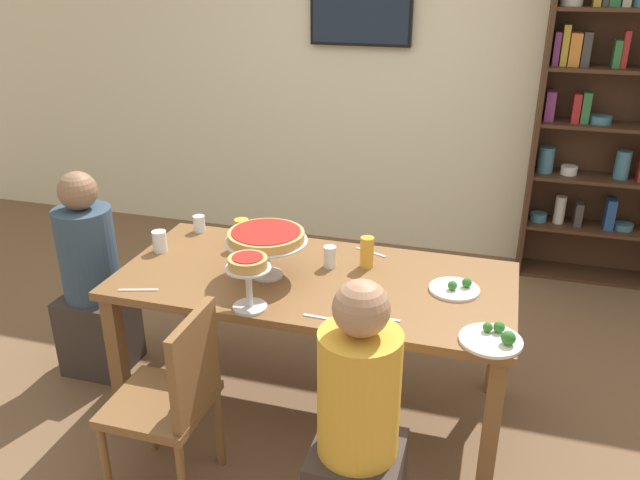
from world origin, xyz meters
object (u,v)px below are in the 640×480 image
Objects in this scene: water_glass_clear_far at (199,224)px; water_glass_clear_spare at (330,257)px; beer_glass_amber_tall at (242,233)px; cutlery_spare_fork at (371,252)px; salad_plate_near_diner at (455,288)px; beer_glass_amber_short at (367,252)px; diner_head_west at (93,288)px; dining_table at (314,292)px; personal_pizza_stand at (248,271)px; water_glass_clear_near at (160,241)px; deep_dish_pizza_stand at (266,238)px; chair_near_left at (174,396)px; cutlery_fork_far at (379,318)px; salad_plate_far_diner at (494,338)px; cutlery_knife_near at (138,290)px; cutlery_fork_near at (280,246)px; bookshelf at (622,121)px; cutlery_knife_far at (324,318)px; diner_near_right at (357,440)px; television at (361,13)px.

water_glass_clear_spare is (0.82, -0.23, 0.01)m from water_glass_clear_far.
cutlery_spare_fork is (0.66, 0.12, -0.07)m from beer_glass_amber_tall.
beer_glass_amber_short is at bearing 163.49° from salad_plate_near_diner.
water_glass_clear_spare is at bearing 5.64° from diner_head_west.
dining_table is 0.48m from personal_pizza_stand.
diner_head_west reaches higher than dining_table.
dining_table is at bearing -26.61° from beer_glass_amber_tall.
beer_glass_amber_tall is 1.68× the size of water_glass_clear_far.
deep_dish_pizza_stand is at bearing -9.82° from water_glass_clear_near.
chair_near_left is 4.83× the size of cutlery_fork_far.
diner_head_west is 4.61× the size of salad_plate_far_diner.
chair_near_left reaches higher than cutlery_spare_fork.
salad_plate_near_diner is 1.50× the size of beer_glass_amber_tall.
cutlery_knife_near is (-0.27, -0.59, -0.07)m from beer_glass_amber_tall.
beer_glass_amber_short is 0.87× the size of cutlery_spare_fork.
cutlery_spare_fork is at bearing -29.08° from chair_near_left.
dining_table is 12.21× the size of beer_glass_amber_tall.
cutlery_fork_near is at bearing 150.66° from salad_plate_far_diner.
dining_table is 0.48m from cutlery_fork_far.
bookshelf is at bearing 65.92° from salad_plate_near_diner.
water_glass_clear_far reaches higher than salad_plate_far_diner.
beer_glass_amber_tall is (0.79, 0.23, 0.33)m from diner_head_west.
cutlery_knife_far is (0.11, -0.49, -0.05)m from water_glass_clear_spare.
diner_head_west is 1.82m from diner_near_right.
diner_head_west is at bearing -178.51° from salad_plate_near_diner.
deep_dish_pizza_stand is (-0.22, -0.05, 0.28)m from dining_table.
deep_dish_pizza_stand is at bearing 109.36° from cutlery_fork_near.
water_glass_clear_spare is 0.60× the size of cutlery_knife_near.
salad_plate_far_diner is (0.45, 0.42, 0.26)m from diner_near_right.
television is 2.71m from cutlery_knife_far.
television reaches higher than dining_table.
beer_glass_amber_tall reaches higher than salad_plate_far_diner.
personal_pizza_stand is 1.36× the size of cutlery_spare_fork.
salad_plate_near_diner is 0.47m from beer_glass_amber_short.
deep_dish_pizza_stand is at bearing 65.89° from cutlery_spare_fork.
chair_near_left is 0.99m from water_glass_clear_spare.
deep_dish_pizza_stand reaches higher than water_glass_clear_spare.
cutlery_fork_far is at bearing -29.47° from water_glass_clear_far.
chair_near_left reaches higher than salad_plate_near_diner.
salad_plate_near_diner is (0.87, 0.10, -0.18)m from deep_dish_pizza_stand.
beer_glass_amber_tall is 0.86m from cutlery_knife_far.
personal_pizza_stand is 0.58m from cutlery_knife_near.
water_glass_clear_near is at bearing 175.95° from dining_table.
dining_table is 0.41m from cutlery_spare_fork.
cutlery_knife_far is (0.15, -0.36, 0.09)m from dining_table.
beer_glass_amber_tall is 0.85× the size of cutlery_spare_fork.
cutlery_knife_near is 1.00× the size of cutlery_spare_fork.
diner_head_west is at bearing 161.31° from personal_pizza_stand.
personal_pizza_stand reaches higher than water_glass_clear_far.
salad_plate_far_diner is 2.27× the size of water_glass_clear_near.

